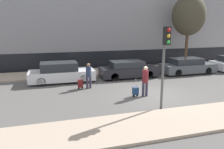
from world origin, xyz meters
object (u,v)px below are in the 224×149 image
at_px(parked_car_0, 61,73).
at_px(pedestrian_left, 89,74).
at_px(trolley_right, 135,91).
at_px(pedestrian_right, 145,79).
at_px(parked_car_1, 128,70).
at_px(trolley_left, 80,84).
at_px(traffic_light, 165,52).
at_px(bare_tree_near_crossing, 189,16).
at_px(parked_bicycle, 129,65).
at_px(parked_car_2, 187,66).

height_order(parked_car_0, pedestrian_left, pedestrian_left).
height_order(pedestrian_left, trolley_right, pedestrian_left).
bearing_deg(pedestrian_right, parked_car_1, 90.34).
xyz_separation_m(trolley_left, trolley_right, (2.80, -2.44, -0.03)).
xyz_separation_m(parked_car_0, pedestrian_left, (1.60, -2.21, 0.26)).
relative_size(trolley_left, trolley_right, 1.05).
distance_m(trolley_right, traffic_light, 3.40).
bearing_deg(trolley_left, pedestrian_left, -0.52).
height_order(parked_car_1, trolley_right, parked_car_1).
height_order(trolley_left, bare_tree_near_crossing, bare_tree_near_crossing).
distance_m(trolley_left, parked_bicycle, 7.22).
bearing_deg(trolley_right, parked_car_2, 34.49).
height_order(pedestrian_left, pedestrian_right, pedestrian_right).
xyz_separation_m(trolley_left, bare_tree_near_crossing, (10.93, 4.59, 4.55)).
bearing_deg(parked_car_1, trolley_right, -105.64).
xyz_separation_m(pedestrian_left, trolley_right, (2.25, -2.44, -0.61)).
relative_size(parked_car_1, traffic_light, 1.14).
distance_m(parked_car_1, bare_tree_near_crossing, 8.47).
bearing_deg(parked_bicycle, bare_tree_near_crossing, -3.68).
height_order(parked_car_2, trolley_right, parked_car_2).
height_order(pedestrian_right, trolley_right, pedestrian_right).
height_order(parked_car_2, pedestrian_left, pedestrian_left).
distance_m(parked_car_2, pedestrian_left, 9.07).
xyz_separation_m(parked_car_0, bare_tree_near_crossing, (11.98, 2.38, 4.24)).
height_order(parked_car_2, traffic_light, traffic_light).
height_order(parked_car_0, trolley_left, parked_car_0).
bearing_deg(traffic_light, parked_car_1, 83.03).
height_order(parked_car_1, traffic_light, traffic_light).
bearing_deg(parked_car_0, trolley_right, -50.40).
relative_size(parked_bicycle, bare_tree_near_crossing, 0.26).
relative_size(parked_car_1, trolley_left, 3.97).
height_order(parked_car_0, pedestrian_right, pedestrian_right).
height_order(parked_car_1, pedestrian_left, pedestrian_left).
xyz_separation_m(parked_car_1, pedestrian_left, (-3.52, -2.09, 0.31)).
xyz_separation_m(parked_car_0, trolley_left, (1.05, -2.21, -0.32)).
bearing_deg(traffic_light, parked_car_0, 121.62).
height_order(parked_car_0, bare_tree_near_crossing, bare_tree_near_crossing).
relative_size(parked_car_1, pedestrian_left, 2.73).
bearing_deg(pedestrian_right, traffic_light, -83.58).
bearing_deg(bare_tree_near_crossing, parked_car_0, -168.75).
distance_m(parked_car_1, trolley_left, 4.58).
xyz_separation_m(parked_car_2, traffic_light, (-6.14, -6.81, 2.17)).
relative_size(parked_car_1, pedestrian_right, 2.57).
bearing_deg(parked_car_0, pedestrian_right, -47.19).
bearing_deg(traffic_light, parked_car_2, 48.00).
relative_size(parked_car_0, pedestrian_right, 2.64).
bearing_deg(traffic_light, pedestrian_left, 119.52).
bearing_deg(pedestrian_right, trolley_right, -179.93).
bearing_deg(pedestrian_left, pedestrian_right, -41.54).
bearing_deg(pedestrian_right, bare_tree_near_crossing, 52.44).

